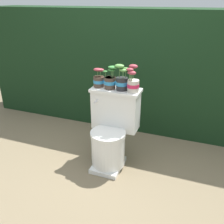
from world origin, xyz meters
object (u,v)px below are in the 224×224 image
Objects in this scene: potted_plant_midleft at (110,81)px; potted_plant_middle at (122,81)px; potted_plant_midright at (133,82)px; toilet at (112,130)px; potted_plant_left at (99,80)px.

potted_plant_middle reaches higher than potted_plant_midleft.
potted_plant_midleft is 0.90× the size of potted_plant_midright.
potted_plant_middle is at bearing 60.08° from toilet.
potted_plant_midright is (0.24, -0.01, 0.01)m from potted_plant_midleft.
toilet is at bearing -152.33° from potted_plant_midright.
potted_plant_midright reaches higher than toilet.
toilet is 0.54m from potted_plant_midright.
potted_plant_midleft is at bearing 176.67° from potted_plant_midright.
potted_plant_midright is (0.18, 0.09, 0.50)m from toilet.
potted_plant_left is at bearing 177.54° from potted_plant_middle.
potted_plant_midleft is 0.12m from potted_plant_middle.
potted_plant_midright reaches higher than potted_plant_middle.
toilet is at bearing -61.56° from potted_plant_midleft.
potted_plant_midright is at bearing -4.00° from potted_plant_left.
potted_plant_midright reaches higher than potted_plant_midleft.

